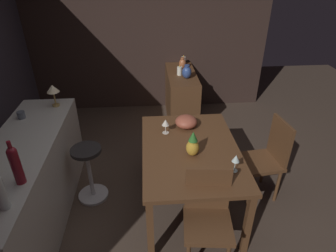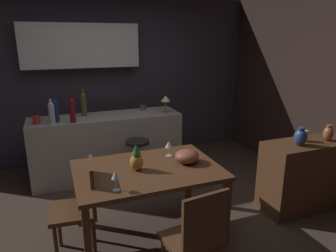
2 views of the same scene
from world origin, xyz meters
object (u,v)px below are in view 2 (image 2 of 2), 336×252
sideboard_cabinet (307,174)px  wine_bottle_ruby (72,109)px  wine_bottle_olive (83,103)px  cup_red (36,120)px  vase_copper (328,133)px  chair_by_doorway (196,239)px  wine_glass_right (115,176)px  counter_lamp (166,100)px  fruit_bowl (187,156)px  wine_bottle_clear (51,112)px  dining_table (148,176)px  pillar_candle_tall (304,136)px  bar_stool (138,162)px  wine_glass_left (169,145)px  cup_slate (143,108)px  pineapple_centerpiece (136,159)px  vase_ceramic_blue (300,137)px  chair_near_window (81,205)px  wine_bottle_cobalt (56,110)px

sideboard_cabinet → wine_bottle_ruby: bearing=148.5°
wine_bottle_olive → cup_red: 0.66m
sideboard_cabinet → vase_copper: 0.54m
chair_by_doorway → wine_glass_right: chair_by_doorway is taller
chair_by_doorway → counter_lamp: size_ratio=3.62×
fruit_bowl → wine_glass_right: bearing=-157.7°
wine_bottle_clear → vase_copper: 3.35m
dining_table → chair_by_doorway: (0.11, -0.87, -0.16)m
pillar_candle_tall → bar_stool: bearing=144.8°
wine_glass_left → pillar_candle_tall: (1.54, -0.32, 0.02)m
sideboard_cabinet → wine_bottle_olive: (-2.32, 1.84, 0.67)m
wine_glass_right → cup_slate: size_ratio=1.50×
wine_glass_left → counter_lamp: bearing=70.9°
fruit_bowl → wine_bottle_clear: bearing=131.3°
bar_stool → pillar_candle_tall: size_ratio=4.30×
chair_by_doorway → pineapple_centerpiece: bearing=103.9°
wine_bottle_olive → vase_ceramic_blue: 2.83m
cup_slate → vase_ceramic_blue: size_ratio=0.56×
chair_near_window → fruit_bowl: 1.11m
bar_stool → dining_table: bearing=-100.1°
chair_near_window → vase_copper: vase_copper is taller
fruit_bowl → wine_bottle_clear: size_ratio=0.74×
wine_bottle_olive → vase_copper: (2.52, -1.87, -0.18)m
sideboard_cabinet → wine_glass_left: bearing=167.2°
wine_bottle_ruby → cup_red: bearing=167.3°
sideboard_cabinet → pillar_candle_tall: 0.48m
pineapple_centerpiece → vase_copper: (2.23, -0.17, 0.06)m
pillar_candle_tall → wine_bottle_olive: bearing=141.4°
dining_table → pillar_candle_tall: bearing=-2.9°
chair_by_doorway → counter_lamp: (0.63, 2.33, 0.59)m
vase_copper → vase_ceramic_blue: bearing=-178.4°
bar_stool → vase_copper: 2.36m
wine_bottle_clear → counter_lamp: bearing=1.9°
chair_by_doorway → pillar_candle_tall: (1.74, 0.77, 0.38)m
dining_table → cup_red: (-1.02, 1.49, 0.29)m
wine_glass_right → pineapple_centerpiece: 0.43m
bar_stool → pineapple_centerpiece: 1.22m
chair_near_window → fruit_bowl: bearing=2.6°
sideboard_cabinet → wine_bottle_clear: size_ratio=3.36×
dining_table → fruit_bowl: bearing=-1.2°
sideboard_cabinet → vase_ceramic_blue: bearing=-168.0°
cup_slate → pineapple_centerpiece: bearing=-108.3°
wine_bottle_cobalt → wine_bottle_ruby: size_ratio=0.97×
sideboard_cabinet → wine_bottle_olive: 3.03m
wine_bottle_olive → wine_bottle_cobalt: bearing=-151.6°
sideboard_cabinet → counter_lamp: bearing=126.4°
fruit_bowl → wine_bottle_cobalt: size_ratio=0.67×
dining_table → vase_copper: 2.14m
wine_bottle_olive → wine_glass_left: bearing=-64.2°
wine_glass_right → fruit_bowl: size_ratio=0.71×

